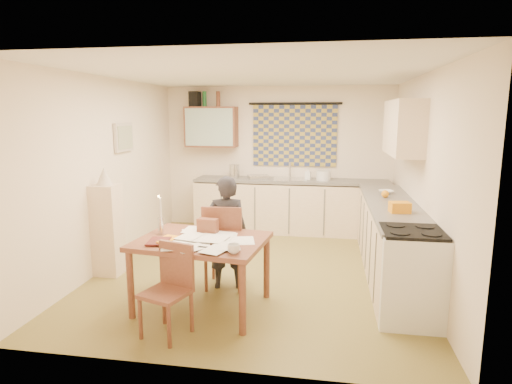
% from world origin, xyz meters
% --- Properties ---
extents(floor, '(4.00, 4.50, 0.02)m').
position_xyz_m(floor, '(0.00, 0.00, -0.01)').
color(floor, olive).
rests_on(floor, ground).
extents(ceiling, '(4.00, 4.50, 0.02)m').
position_xyz_m(ceiling, '(0.00, 0.00, 2.51)').
color(ceiling, white).
rests_on(ceiling, floor).
extents(wall_back, '(4.00, 0.02, 2.50)m').
position_xyz_m(wall_back, '(0.00, 2.26, 1.25)').
color(wall_back, '#F7E3C8').
rests_on(wall_back, floor).
extents(wall_front, '(4.00, 0.02, 2.50)m').
position_xyz_m(wall_front, '(0.00, -2.26, 1.25)').
color(wall_front, '#F7E3C8').
rests_on(wall_front, floor).
extents(wall_left, '(0.02, 4.50, 2.50)m').
position_xyz_m(wall_left, '(-2.01, 0.00, 1.25)').
color(wall_left, '#F7E3C8').
rests_on(wall_left, floor).
extents(wall_right, '(0.02, 4.50, 2.50)m').
position_xyz_m(wall_right, '(2.01, 0.00, 1.25)').
color(wall_right, '#F7E3C8').
rests_on(wall_right, floor).
extents(window_blind, '(1.45, 0.03, 1.05)m').
position_xyz_m(window_blind, '(0.30, 2.22, 1.65)').
color(window_blind, navy).
rests_on(window_blind, wall_back).
extents(curtain_rod, '(1.60, 0.04, 0.04)m').
position_xyz_m(curtain_rod, '(0.30, 2.20, 2.20)').
color(curtain_rod, black).
rests_on(curtain_rod, wall_back).
extents(wall_cabinet, '(0.90, 0.34, 0.70)m').
position_xyz_m(wall_cabinet, '(-1.15, 2.08, 1.80)').
color(wall_cabinet, brown).
rests_on(wall_cabinet, wall_back).
extents(wall_cabinet_glass, '(0.84, 0.02, 0.64)m').
position_xyz_m(wall_cabinet_glass, '(-1.15, 1.91, 1.80)').
color(wall_cabinet_glass, '#99B2A5').
rests_on(wall_cabinet_glass, wall_back).
extents(upper_cabinet_right, '(0.34, 1.30, 0.70)m').
position_xyz_m(upper_cabinet_right, '(1.83, 0.55, 1.85)').
color(upper_cabinet_right, beige).
rests_on(upper_cabinet_right, wall_right).
extents(framed_print, '(0.04, 0.50, 0.40)m').
position_xyz_m(framed_print, '(-1.97, 0.40, 1.70)').
color(framed_print, beige).
rests_on(framed_print, wall_left).
extents(print_canvas, '(0.01, 0.42, 0.32)m').
position_xyz_m(print_canvas, '(-1.95, 0.40, 1.70)').
color(print_canvas, beige).
rests_on(print_canvas, wall_left).
extents(counter_back, '(3.30, 0.62, 0.92)m').
position_xyz_m(counter_back, '(0.27, 1.95, 0.45)').
color(counter_back, beige).
rests_on(counter_back, floor).
extents(counter_right, '(0.62, 2.95, 0.92)m').
position_xyz_m(counter_right, '(1.70, 0.16, 0.45)').
color(counter_right, beige).
rests_on(counter_right, floor).
extents(stove, '(0.60, 0.60, 0.93)m').
position_xyz_m(stove, '(1.70, -1.12, 0.46)').
color(stove, white).
rests_on(stove, floor).
extents(sink, '(0.60, 0.52, 0.10)m').
position_xyz_m(sink, '(0.25, 1.95, 0.88)').
color(sink, silver).
rests_on(sink, counter_back).
extents(tap, '(0.03, 0.03, 0.28)m').
position_xyz_m(tap, '(0.24, 2.13, 1.06)').
color(tap, silver).
rests_on(tap, counter_back).
extents(dish_rack, '(0.43, 0.40, 0.06)m').
position_xyz_m(dish_rack, '(-0.29, 1.95, 0.95)').
color(dish_rack, silver).
rests_on(dish_rack, counter_back).
extents(kettle, '(0.24, 0.24, 0.24)m').
position_xyz_m(kettle, '(-0.72, 1.95, 1.04)').
color(kettle, silver).
rests_on(kettle, counter_back).
extents(mixing_bowl, '(0.26, 0.26, 0.16)m').
position_xyz_m(mixing_bowl, '(0.82, 1.95, 1.00)').
color(mixing_bowl, white).
rests_on(mixing_bowl, counter_back).
extents(soap_bottle, '(0.13, 0.13, 0.20)m').
position_xyz_m(soap_bottle, '(0.56, 2.00, 1.02)').
color(soap_bottle, white).
rests_on(soap_bottle, counter_back).
extents(bowl, '(0.25, 0.25, 0.05)m').
position_xyz_m(bowl, '(1.70, 0.85, 0.94)').
color(bowl, white).
rests_on(bowl, counter_right).
extents(orange_bag, '(0.24, 0.19, 0.12)m').
position_xyz_m(orange_bag, '(1.70, -0.33, 0.98)').
color(orange_bag, orange).
rests_on(orange_bag, counter_right).
extents(fruit_orange, '(0.10, 0.10, 0.10)m').
position_xyz_m(fruit_orange, '(1.65, 0.55, 0.97)').
color(fruit_orange, orange).
rests_on(fruit_orange, counter_right).
extents(speaker, '(0.17, 0.21, 0.26)m').
position_xyz_m(speaker, '(-1.44, 2.08, 2.28)').
color(speaker, black).
rests_on(speaker, wall_cabinet).
extents(bottle_green, '(0.09, 0.09, 0.26)m').
position_xyz_m(bottle_green, '(-1.27, 2.08, 2.28)').
color(bottle_green, '#195926').
rests_on(bottle_green, wall_cabinet).
extents(bottle_brown, '(0.08, 0.08, 0.26)m').
position_xyz_m(bottle_brown, '(-1.02, 2.08, 2.28)').
color(bottle_brown, brown).
rests_on(bottle_brown, wall_cabinet).
extents(dining_table, '(1.40, 1.13, 0.75)m').
position_xyz_m(dining_table, '(-0.39, -1.17, 0.38)').
color(dining_table, brown).
rests_on(dining_table, floor).
extents(chair_far, '(0.47, 0.47, 1.01)m').
position_xyz_m(chair_far, '(-0.28, -0.59, 0.31)').
color(chair_far, brown).
rests_on(chair_far, floor).
extents(chair_near, '(0.48, 0.48, 0.85)m').
position_xyz_m(chair_near, '(-0.55, -1.77, 0.26)').
color(chair_near, brown).
rests_on(chair_near, floor).
extents(person, '(0.62, 0.52, 1.33)m').
position_xyz_m(person, '(-0.26, -0.60, 0.67)').
color(person, black).
rests_on(person, floor).
extents(shelf_stand, '(0.32, 0.30, 1.16)m').
position_xyz_m(shelf_stand, '(-1.84, -0.43, 0.58)').
color(shelf_stand, beige).
rests_on(shelf_stand, floor).
extents(lampshade, '(0.20, 0.20, 0.22)m').
position_xyz_m(lampshade, '(-1.84, -0.43, 1.27)').
color(lampshade, beige).
rests_on(lampshade, shelf_stand).
extents(letter_rack, '(0.23, 0.13, 0.16)m').
position_xyz_m(letter_rack, '(-0.39, -0.94, 0.83)').
color(letter_rack, brown).
rests_on(letter_rack, dining_table).
extents(mug, '(0.13, 0.13, 0.09)m').
position_xyz_m(mug, '(0.04, -1.57, 0.80)').
color(mug, white).
rests_on(mug, dining_table).
extents(magazine, '(0.28, 0.34, 0.03)m').
position_xyz_m(magazine, '(-0.88, -1.38, 0.76)').
color(magazine, maroon).
rests_on(magazine, dining_table).
extents(book, '(0.30, 0.33, 0.02)m').
position_xyz_m(book, '(-0.81, -1.23, 0.76)').
color(book, orange).
rests_on(book, dining_table).
extents(orange_box, '(0.13, 0.10, 0.04)m').
position_xyz_m(orange_box, '(-0.70, -1.44, 0.77)').
color(orange_box, orange).
rests_on(orange_box, dining_table).
extents(eyeglasses, '(0.13, 0.06, 0.02)m').
position_xyz_m(eyeglasses, '(-0.27, -1.47, 0.76)').
color(eyeglasses, black).
rests_on(eyeglasses, dining_table).
extents(candle_holder, '(0.07, 0.07, 0.18)m').
position_xyz_m(candle_holder, '(-0.88, -1.05, 0.84)').
color(candle_holder, silver).
rests_on(candle_holder, dining_table).
extents(candle, '(0.03, 0.03, 0.22)m').
position_xyz_m(candle, '(-0.86, -1.07, 1.04)').
color(candle, white).
rests_on(candle, dining_table).
extents(candle_flame, '(0.02, 0.02, 0.02)m').
position_xyz_m(candle_flame, '(-0.88, -1.06, 1.16)').
color(candle_flame, '#FFCC66').
rests_on(candle_flame, dining_table).
extents(papers, '(0.93, 0.97, 0.03)m').
position_xyz_m(papers, '(-0.32, -1.22, 0.76)').
color(papers, white).
rests_on(papers, dining_table).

